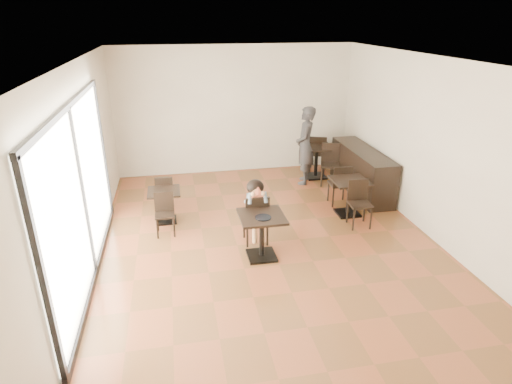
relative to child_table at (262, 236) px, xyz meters
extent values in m
cube|color=brown|center=(0.23, 0.47, -0.39)|extent=(6.00, 8.00, 0.01)
cube|color=white|center=(0.23, 0.47, 2.81)|extent=(6.00, 8.00, 0.01)
cube|color=silver|center=(0.23, 4.47, 1.21)|extent=(6.00, 0.01, 3.20)
cube|color=silver|center=(0.23, -3.53, 1.21)|extent=(6.00, 0.01, 3.20)
cube|color=silver|center=(-2.77, 0.47, 1.21)|extent=(0.01, 8.00, 3.20)
cube|color=silver|center=(3.23, 0.47, 1.21)|extent=(0.01, 8.00, 3.20)
cube|color=white|center=(-2.74, -0.03, 1.01)|extent=(0.04, 4.50, 2.60)
cylinder|color=black|center=(0.00, -0.10, 0.40)|extent=(0.27, 0.27, 0.02)
imported|color=#36353A|center=(1.74, 3.26, 0.55)|extent=(0.65, 0.80, 1.88)
cube|color=black|center=(2.88, 2.47, 0.11)|extent=(0.60, 2.40, 1.00)
camera|label=1|loc=(-1.31, -6.22, 3.46)|focal=30.00mm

